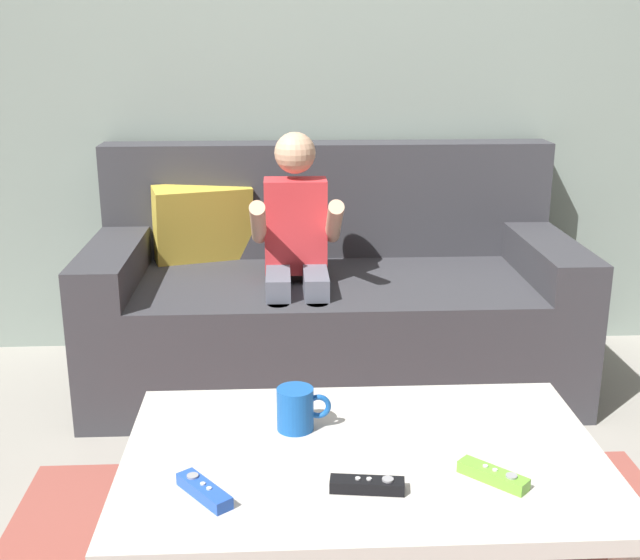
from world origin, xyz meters
TOP-DOWN VIEW (x-y plane):
  - wall_back at (0.00, 1.75)m, footprint 4.99×0.05m
  - couch at (-0.13, 1.36)m, footprint 1.74×0.80m
  - person_seated_on_couch at (-0.25, 1.18)m, footprint 0.31×0.38m
  - coffee_table at (-0.14, -0.02)m, footprint 0.99×0.64m
  - game_remote_black_near_edge at (-0.15, -0.16)m, footprint 0.14×0.05m
  - game_remote_lime_center at (0.10, -0.14)m, footprint 0.13×0.12m
  - game_remote_blue_far_corner at (-0.45, -0.17)m, footprint 0.11×0.13m
  - coffee_mug at (-0.27, 0.09)m, footprint 0.12×0.08m

SIDE VIEW (x-z plane):
  - couch at x=-0.13m, z-range -0.13..0.73m
  - coffee_table at x=-0.14m, z-range 0.16..0.60m
  - game_remote_black_near_edge at x=-0.15m, z-range 0.44..0.47m
  - game_remote_lime_center at x=0.10m, z-range 0.44..0.47m
  - game_remote_blue_far_corner at x=-0.45m, z-range 0.44..0.47m
  - coffee_mug at x=-0.27m, z-range 0.44..0.53m
  - person_seated_on_couch at x=-0.25m, z-range 0.07..1.02m
  - wall_back at x=0.00m, z-range 0.00..2.50m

